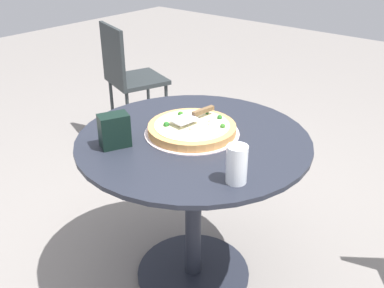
# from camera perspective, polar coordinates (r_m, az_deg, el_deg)

# --- Properties ---
(ground_plane) EXTENTS (10.00, 10.00, 0.00)m
(ground_plane) POSITION_cam_1_polar(r_m,az_deg,el_deg) (2.11, 0.16, -16.62)
(ground_plane) COLOR gray
(patio_table) EXTENTS (0.92, 0.92, 0.71)m
(patio_table) POSITION_cam_1_polar(r_m,az_deg,el_deg) (1.80, 0.18, -4.84)
(patio_table) COLOR #21252F
(patio_table) RESTS_ON ground
(pizza_on_tray) EXTENTS (0.38, 0.38, 0.06)m
(pizza_on_tray) POSITION_cam_1_polar(r_m,az_deg,el_deg) (1.72, 0.01, 2.01)
(pizza_on_tray) COLOR beige
(pizza_on_tray) RESTS_ON patio_table
(pizza_server) EXTENTS (0.09, 0.21, 0.02)m
(pizza_server) POSITION_cam_1_polar(r_m,az_deg,el_deg) (1.74, 0.29, 3.87)
(pizza_server) COLOR silver
(pizza_server) RESTS_ON pizza_on_tray
(drinking_cup) EXTENTS (0.07, 0.07, 0.13)m
(drinking_cup) POSITION_cam_1_polar(r_m,az_deg,el_deg) (1.39, 5.92, -2.67)
(drinking_cup) COLOR white
(drinking_cup) RESTS_ON patio_table
(napkin_dispenser) EXTENTS (0.11, 0.13, 0.13)m
(napkin_dispenser) POSITION_cam_1_polar(r_m,az_deg,el_deg) (1.63, -10.20, 1.76)
(napkin_dispenser) COLOR black
(napkin_dispenser) RESTS_ON patio_table
(patio_chair_far) EXTENTS (0.46, 0.46, 0.85)m
(patio_chair_far) POSITION_cam_1_polar(r_m,az_deg,el_deg) (3.13, -8.45, 9.17)
(patio_chair_far) COLOR #272D2F
(patio_chair_far) RESTS_ON ground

